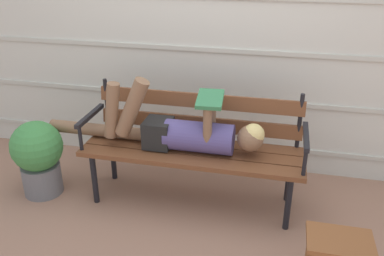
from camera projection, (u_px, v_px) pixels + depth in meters
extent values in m
plane|color=#936B56|center=(187.00, 212.00, 3.10)|extent=(12.00, 12.00, 0.00)
cube|color=beige|center=(211.00, 23.00, 3.30)|extent=(5.20, 0.06, 2.53)
cube|color=#B7B7AD|center=(208.00, 141.00, 3.72)|extent=(5.20, 0.02, 0.04)
cube|color=#B7B7AD|center=(209.00, 98.00, 3.54)|extent=(5.20, 0.02, 0.04)
cube|color=#B7B7AD|center=(209.00, 50.00, 3.36)|extent=(5.20, 0.02, 0.04)
cube|color=brown|center=(187.00, 162.00, 2.92)|extent=(1.66, 0.14, 0.04)
cube|color=brown|center=(192.00, 152.00, 3.05)|extent=(1.66, 0.14, 0.04)
cube|color=brown|center=(196.00, 143.00, 3.19)|extent=(1.66, 0.14, 0.04)
cube|color=brown|center=(199.00, 124.00, 3.20)|extent=(1.59, 0.05, 0.11)
cube|color=brown|center=(199.00, 101.00, 3.12)|extent=(1.59, 0.05, 0.11)
cylinder|color=black|center=(107.00, 104.00, 3.31)|extent=(0.03, 0.03, 0.42)
cylinder|color=black|center=(300.00, 121.00, 3.00)|extent=(0.03, 0.03, 0.42)
cylinder|color=black|center=(94.00, 179.00, 3.14)|extent=(0.04, 0.04, 0.42)
cylinder|color=black|center=(288.00, 204.00, 2.84)|extent=(0.04, 0.04, 0.42)
cylinder|color=black|center=(113.00, 157.00, 3.46)|extent=(0.04, 0.04, 0.42)
cylinder|color=black|center=(289.00, 177.00, 3.16)|extent=(0.04, 0.04, 0.42)
cube|color=black|center=(90.00, 116.00, 3.13)|extent=(0.04, 0.44, 0.03)
cylinder|color=black|center=(80.00, 138.00, 3.01)|extent=(0.03, 0.03, 0.20)
cube|color=black|center=(306.00, 136.00, 2.80)|extent=(0.04, 0.44, 0.03)
cylinder|color=black|center=(305.00, 162.00, 2.68)|extent=(0.03, 0.03, 0.20)
cylinder|color=#514784|center=(199.00, 137.00, 2.99)|extent=(0.50, 0.23, 0.23)
cube|color=black|center=(158.00, 133.00, 3.05)|extent=(0.20, 0.22, 0.20)
sphere|color=brown|center=(250.00, 138.00, 2.90)|extent=(0.19, 0.19, 0.19)
sphere|color=#E0C67A|center=(253.00, 134.00, 2.88)|extent=(0.16, 0.16, 0.16)
cylinder|color=brown|center=(132.00, 108.00, 2.95)|extent=(0.28, 0.11, 0.47)
cylinder|color=brown|center=(112.00, 111.00, 2.99)|extent=(0.15, 0.09, 0.43)
cylinder|color=brown|center=(100.00, 130.00, 3.23)|extent=(0.84, 0.10, 0.10)
cylinder|color=brown|center=(207.00, 124.00, 2.84)|extent=(0.06, 0.06, 0.29)
cylinder|color=brown|center=(212.00, 116.00, 2.98)|extent=(0.06, 0.06, 0.29)
cube|color=#337A4C|center=(210.00, 99.00, 2.85)|extent=(0.20, 0.26, 0.07)
cube|color=brown|center=(340.00, 242.00, 2.34)|extent=(0.38, 0.27, 0.03)
cylinder|color=brown|center=(309.00, 247.00, 2.53)|extent=(0.04, 0.04, 0.30)
cylinder|color=brown|center=(360.00, 255.00, 2.47)|extent=(0.04, 0.04, 0.30)
cylinder|color=slate|center=(42.00, 178.00, 3.30)|extent=(0.30, 0.30, 0.25)
sphere|color=#3D8442|center=(37.00, 146.00, 3.18)|extent=(0.40, 0.40, 0.40)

